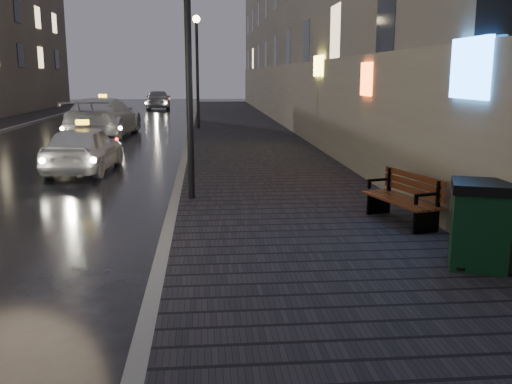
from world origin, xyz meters
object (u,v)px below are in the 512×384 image
at_px(car_far, 158,99).
at_px(lamp_far, 197,58).
at_px(trash_bin, 480,224).
at_px(taxi_near, 84,148).
at_px(bench, 405,198).
at_px(lamp_near, 188,35).
at_px(taxi_mid, 104,117).

bearing_deg(car_far, lamp_far, 97.23).
height_order(trash_bin, taxi_near, taxi_near).
relative_size(lamp_far, bench, 2.92).
height_order(lamp_near, taxi_mid, lamp_near).
xyz_separation_m(lamp_near, car_far, (-3.32, 34.14, -2.71)).
height_order(trash_bin, car_far, car_far).
bearing_deg(taxi_mid, lamp_far, -152.04).
height_order(taxi_mid, car_far, taxi_mid).
distance_m(bench, trash_bin, 2.40).
bearing_deg(bench, trash_bin, -101.23).
xyz_separation_m(taxi_mid, car_far, (0.87, 19.89, -0.08)).
height_order(lamp_near, taxi_near, lamp_near).
bearing_deg(taxi_mid, bench, 120.92).
height_order(bench, trash_bin, trash_bin).
distance_m(trash_bin, car_far, 39.56).
distance_m(lamp_near, car_far, 34.41).
bearing_deg(lamp_far, car_far, 100.36).
bearing_deg(lamp_far, lamp_near, -90.00).
distance_m(lamp_near, trash_bin, 6.76).
xyz_separation_m(lamp_near, taxi_near, (-3.10, 4.50, -2.82)).
distance_m(lamp_far, bench, 18.96).
xyz_separation_m(lamp_far, car_far, (-3.32, 18.14, -2.71)).
bearing_deg(taxi_near, car_far, -85.33).
relative_size(lamp_near, taxi_mid, 0.89).
height_order(lamp_far, bench, lamp_far).
distance_m(taxi_near, taxi_mid, 9.82).
distance_m(lamp_far, car_far, 18.64).
distance_m(bench, taxi_near, 9.71).
bearing_deg(bench, lamp_far, 86.18).
bearing_deg(taxi_mid, taxi_near, 101.64).
relative_size(trash_bin, taxi_mid, 0.20).
bearing_deg(lamp_far, taxi_mid, -157.36).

